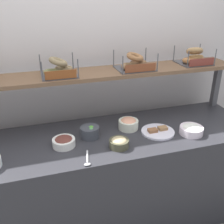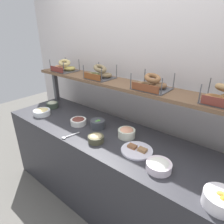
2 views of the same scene
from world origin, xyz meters
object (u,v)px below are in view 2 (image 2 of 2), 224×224
object	(u,v)px
bowl_tuna_salad	(52,104)
bagel_basket_everything	(223,97)
bowl_fruit_salad	(221,200)
bowl_cream_cheese	(159,165)
bagel_basket_sesame	(65,67)
serving_plate_white	(137,150)
bowl_lox_spread	(127,132)
bowl_chocolate_spread	(78,121)
bagel_basket_cinnamon_raisin	(152,84)
bagel_basket_poppy	(100,74)
bowl_hummus	(96,138)
serving_spoon_near_plate	(68,136)
bowl_veggie_mix	(98,124)
bowl_egg_salad	(42,112)

from	to	relation	value
bowl_tuna_salad	bagel_basket_everything	world-z (taller)	bagel_basket_everything
bowl_fruit_salad	bowl_cream_cheese	bearing A→B (deg)	171.59
bagel_basket_sesame	bowl_fruit_salad	bearing A→B (deg)	-13.79
serving_plate_white	bagel_basket_everything	bearing A→B (deg)	35.83
bowl_lox_spread	bagel_basket_everything	world-z (taller)	bagel_basket_everything
serving_plate_white	bagel_basket_sesame	xyz separation A→B (m)	(-1.27, 0.32, 0.47)
bowl_chocolate_spread	bagel_basket_cinnamon_raisin	world-z (taller)	bagel_basket_cinnamon_raisin
bagel_basket_everything	serving_plate_white	bearing A→B (deg)	-144.17
bagel_basket_poppy	bowl_lox_spread	bearing A→B (deg)	-21.36
serving_plate_white	bagel_basket_poppy	distance (m)	0.89
bowl_lox_spread	bowl_hummus	bearing A→B (deg)	-123.55
serving_spoon_near_plate	bagel_basket_poppy	distance (m)	0.72
bagel_basket_cinnamon_raisin	bowl_hummus	bearing A→B (deg)	-122.26
bowl_chocolate_spread	bowl_fruit_salad	bearing A→B (deg)	-7.07
bowl_tuna_salad	bowl_chocolate_spread	world-z (taller)	bowl_tuna_salad
bowl_cream_cheese	bowl_hummus	bearing A→B (deg)	-178.31
bowl_lox_spread	serving_spoon_near_plate	size ratio (longest dim) A/B	0.91
bowl_cream_cheese	bagel_basket_everything	xyz separation A→B (m)	(0.23, 0.43, 0.44)
bagel_basket_poppy	bowl_veggie_mix	bearing A→B (deg)	-53.85
serving_plate_white	bowl_hummus	bearing A→B (deg)	-163.16
bowl_lox_spread	bowl_fruit_salad	xyz separation A→B (m)	(0.84, -0.28, 0.00)
serving_spoon_near_plate	bowl_fruit_salad	bearing A→B (deg)	3.04
bowl_veggie_mix	serving_plate_white	size ratio (longest dim) A/B	0.55
bowl_egg_salad	bowl_fruit_salad	xyz separation A→B (m)	(1.87, -0.06, 0.01)
bowl_chocolate_spread	bowl_veggie_mix	xyz separation A→B (m)	(0.21, 0.07, 0.01)
bowl_fruit_salad	bowl_tuna_salad	world-z (taller)	bowl_fruit_salad
bowl_veggie_mix	serving_spoon_near_plate	world-z (taller)	bowl_veggie_mix
bowl_lox_spread	bagel_basket_sesame	distance (m)	1.17
bowl_hummus	bowl_tuna_salad	bearing A→B (deg)	166.85
bowl_veggie_mix	bowl_fruit_salad	bearing A→B (deg)	-11.70
bowl_fruit_salad	bagel_basket_sesame	xyz separation A→B (m)	(-1.91, 0.47, 0.43)
bowl_lox_spread	bowl_tuna_salad	bearing A→B (deg)	-179.35
bowl_fruit_salad	bowl_veggie_mix	world-z (taller)	bowl_fruit_salad
bowl_lox_spread	serving_spoon_near_plate	distance (m)	0.54
bowl_tuna_salad	bowl_hummus	bearing A→B (deg)	-13.15
bowl_tuna_salad	bagel_basket_cinnamon_raisin	distance (m)	1.33
bowl_cream_cheese	bagel_basket_cinnamon_raisin	world-z (taller)	bagel_basket_cinnamon_raisin
bowl_cream_cheese	bagel_basket_poppy	size ratio (longest dim) A/B	0.66
bowl_chocolate_spread	bagel_basket_poppy	xyz separation A→B (m)	(0.04, 0.30, 0.44)
bowl_hummus	serving_plate_white	xyz separation A→B (m)	(0.35, 0.11, -0.03)
serving_plate_white	bagel_basket_cinnamon_raisin	xyz separation A→B (m)	(-0.08, 0.32, 0.46)
bowl_lox_spread	serving_spoon_near_plate	world-z (taller)	bowl_lox_spread
bowl_lox_spread	bowl_tuna_salad	xyz separation A→B (m)	(-1.12, -0.01, -0.00)
bowl_tuna_salad	bowl_veggie_mix	world-z (taller)	bowl_veggie_mix
bowl_fruit_salad	serving_spoon_near_plate	bearing A→B (deg)	-176.96
bagel_basket_cinnamon_raisin	bagel_basket_everything	world-z (taller)	bagel_basket_everything
bagel_basket_sesame	serving_plate_white	bearing A→B (deg)	-14.13
bowl_egg_salad	bagel_basket_cinnamon_raisin	world-z (taller)	bagel_basket_cinnamon_raisin
bowl_cream_cheese	bagel_basket_cinnamon_raisin	bearing A→B (deg)	128.18
bowl_fruit_salad	serving_plate_white	distance (m)	0.66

